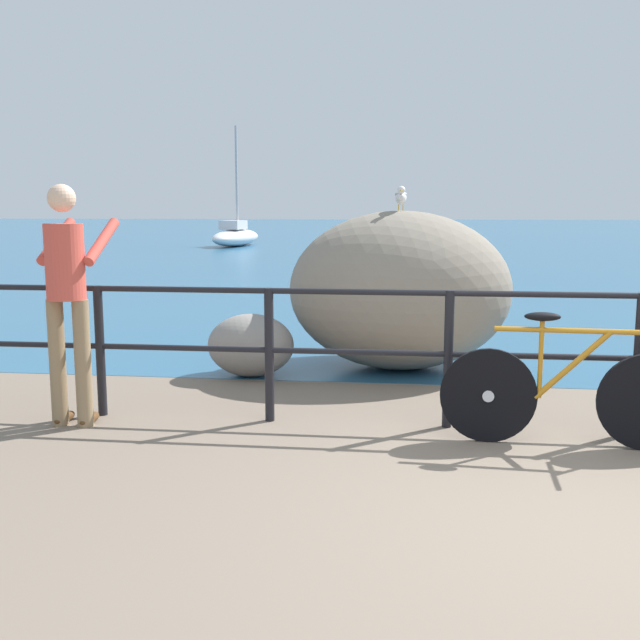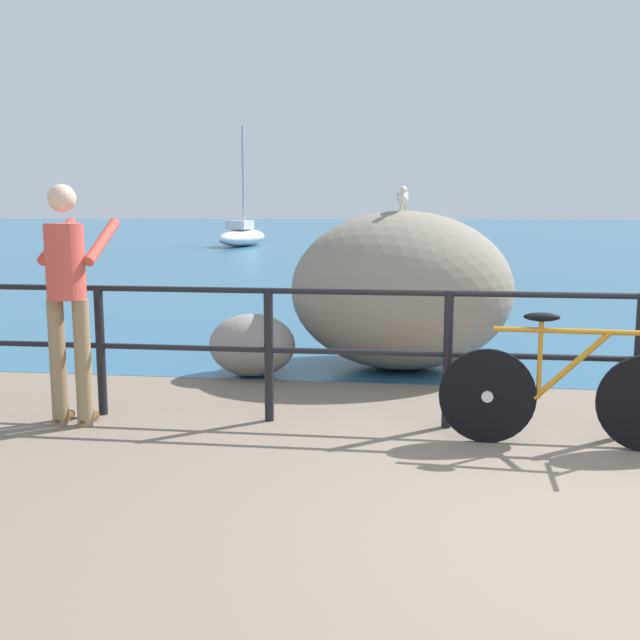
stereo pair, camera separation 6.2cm
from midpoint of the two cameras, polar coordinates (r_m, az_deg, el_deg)
name	(u,v)px [view 1 (the left image)]	position (r m, az deg, el deg)	size (l,w,h in m)	color
ground_plane	(439,260)	(23.77, 9.13, 4.63)	(120.00, 120.00, 0.10)	#756656
sea_surface	(423,230)	(51.69, 7.95, 6.89)	(120.00, 90.00, 0.01)	#285B7F
promenade_railing	(542,345)	(5.52, 16.55, -1.85)	(9.41, 0.07, 1.02)	black
bicycle	(568,390)	(5.26, 18.33, -5.20)	(1.70, 0.48, 0.92)	black
person_at_railing	(68,293)	(5.69, -19.24, 1.96)	(0.45, 0.64, 1.78)	#8C7251
breakwater_boulder_main	(399,290)	(7.41, 5.93, 2.31)	(2.21, 1.86, 1.58)	gray
breakwater_boulder_left	(251,345)	(7.11, -5.63, -1.95)	(0.83, 0.68, 0.60)	gray
seagull	(401,196)	(7.30, 6.05, 9.53)	(0.13, 0.34, 0.23)	gold
sailboat	(236,236)	(30.93, -6.60, 6.49)	(1.75, 4.51, 4.90)	white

